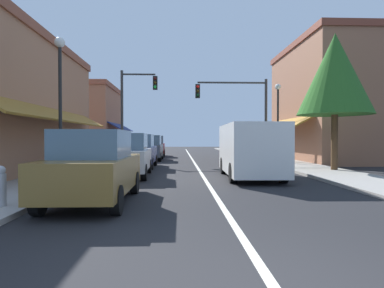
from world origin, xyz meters
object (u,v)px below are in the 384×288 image
(tree_right_near, at_px, (335,74))
(parked_car_far_left, at_px, (150,148))
(van_in_lane, at_px, (250,149))
(street_lamp_left_near, at_px, (60,86))
(fire_hydrant, at_px, (1,186))
(parked_car_third_left, at_px, (138,151))
(traffic_signal_left_corner, at_px, (133,103))
(parked_car_second_left, at_px, (127,155))
(street_lamp_right_mid, at_px, (278,110))
(parked_car_distant_left, at_px, (154,146))
(parked_car_nearest_left, at_px, (94,167))
(traffic_signal_mast_arm, at_px, (241,105))

(tree_right_near, bearing_deg, parked_car_far_left, 136.87)
(van_in_lane, relative_size, tree_right_near, 0.82)
(street_lamp_left_near, relative_size, fire_hydrant, 5.87)
(parked_car_third_left, xyz_separation_m, traffic_signal_left_corner, (-0.91, 4.74, 3.07))
(parked_car_second_left, xyz_separation_m, street_lamp_right_mid, (8.03, 6.19, 2.36))
(parked_car_far_left, height_order, street_lamp_right_mid, street_lamp_right_mid)
(parked_car_far_left, bearing_deg, parked_car_distant_left, 90.79)
(fire_hydrant, bearing_deg, parked_car_distant_left, 85.41)
(parked_car_nearest_left, xyz_separation_m, parked_car_distant_left, (-0.02, 20.77, 0.00))
(parked_car_third_left, bearing_deg, parked_car_second_left, -89.08)
(parked_car_second_left, distance_m, parked_car_far_left, 10.08)
(parked_car_nearest_left, bearing_deg, parked_car_distant_left, 90.39)
(parked_car_nearest_left, bearing_deg, tree_right_near, 37.66)
(van_in_lane, relative_size, street_lamp_right_mid, 1.09)
(parked_car_third_left, relative_size, street_lamp_left_near, 0.80)
(parked_car_distant_left, distance_m, traffic_signal_left_corner, 6.99)
(parked_car_third_left, height_order, traffic_signal_mast_arm, traffic_signal_mast_arm)
(van_in_lane, relative_size, street_lamp_left_near, 1.02)
(parked_car_nearest_left, distance_m, street_lamp_left_near, 5.01)
(parked_car_distant_left, bearing_deg, traffic_signal_mast_arm, -49.06)
(parked_car_distant_left, bearing_deg, parked_car_nearest_left, -91.52)
(parked_car_distant_left, bearing_deg, fire_hydrant, -96.16)
(parked_car_second_left, height_order, parked_car_far_left, same)
(parked_car_second_left, xyz_separation_m, parked_car_far_left, (0.06, 10.08, 0.00))
(fire_hydrant, bearing_deg, traffic_signal_mast_arm, 61.93)
(parked_car_third_left, xyz_separation_m, van_in_lane, (4.97, -4.79, 0.27))
(parked_car_nearest_left, height_order, fire_hydrant, parked_car_nearest_left)
(van_in_lane, distance_m, fire_hydrant, 8.91)
(parked_car_second_left, distance_m, parked_car_third_left, 4.24)
(parked_car_nearest_left, height_order, parked_car_second_left, same)
(van_in_lane, bearing_deg, fire_hydrant, -136.70)
(parked_car_second_left, height_order, fire_hydrant, parked_car_second_left)
(fire_hydrant, bearing_deg, street_lamp_right_mid, 52.43)
(parked_car_third_left, distance_m, parked_car_distant_left, 10.95)
(parked_car_third_left, bearing_deg, fire_hydrant, -98.57)
(parked_car_far_left, distance_m, traffic_signal_left_corner, 3.42)
(street_lamp_right_mid, relative_size, tree_right_near, 0.75)
(tree_right_near, bearing_deg, parked_car_third_left, 163.39)
(tree_right_near, bearing_deg, parked_car_second_left, -171.08)
(traffic_signal_mast_arm, xyz_separation_m, tree_right_near, (3.04, -6.96, 0.76))
(van_in_lane, xyz_separation_m, traffic_signal_mast_arm, (1.31, 8.98, 2.60))
(traffic_signal_mast_arm, bearing_deg, parked_car_second_left, -126.52)
(parked_car_far_left, bearing_deg, fire_hydrant, -95.75)
(parked_car_second_left, bearing_deg, tree_right_near, 7.70)
(van_in_lane, bearing_deg, traffic_signal_mast_arm, 83.21)
(parked_car_second_left, xyz_separation_m, tree_right_near, (9.27, 1.46, 3.62))
(parked_car_second_left, relative_size, street_lamp_right_mid, 0.86)
(parked_car_second_left, xyz_separation_m, parked_car_third_left, (-0.05, 4.24, 0.00))
(van_in_lane, height_order, traffic_signal_left_corner, traffic_signal_left_corner)
(street_lamp_left_near, distance_m, tree_right_near, 11.83)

